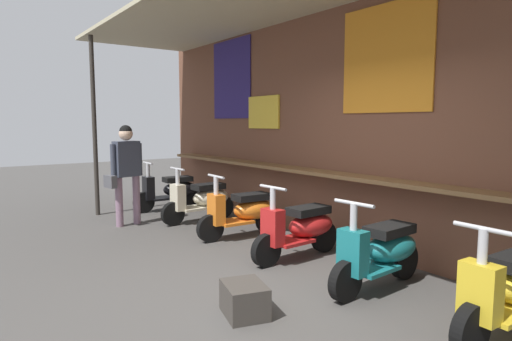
{
  "coord_description": "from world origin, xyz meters",
  "views": [
    {
      "loc": [
        3.45,
        -2.56,
        1.72
      ],
      "look_at": [
        -2.06,
        1.43,
        0.97
      ],
      "focal_mm": 30.52,
      "sensor_mm": 36.0,
      "label": 1
    }
  ],
  "objects_px": {
    "scooter_black": "(172,190)",
    "scooter_yellow": "(512,289)",
    "scooter_orange": "(245,211)",
    "scooter_teal": "(382,251)",
    "scooter_red": "(302,228)",
    "shopper_with_handbag": "(126,165)",
    "merchandise_crate": "(244,300)",
    "scooter_cream": "(203,199)"
  },
  "relations": [
    {
      "from": "scooter_orange",
      "to": "shopper_with_handbag",
      "type": "height_order",
      "value": "shopper_with_handbag"
    },
    {
      "from": "scooter_black",
      "to": "scooter_yellow",
      "type": "distance_m",
      "value": 6.34
    },
    {
      "from": "scooter_cream",
      "to": "shopper_with_handbag",
      "type": "relative_size",
      "value": 0.84
    },
    {
      "from": "scooter_black",
      "to": "scooter_cream",
      "type": "xyz_separation_m",
      "value": [
        1.24,
        0.0,
        0.0
      ]
    },
    {
      "from": "scooter_teal",
      "to": "shopper_with_handbag",
      "type": "bearing_deg",
      "value": -77.59
    },
    {
      "from": "scooter_black",
      "to": "merchandise_crate",
      "type": "bearing_deg",
      "value": 75.24
    },
    {
      "from": "scooter_black",
      "to": "scooter_cream",
      "type": "height_order",
      "value": "same"
    },
    {
      "from": "scooter_red",
      "to": "shopper_with_handbag",
      "type": "xyz_separation_m",
      "value": [
        -3.04,
        -1.18,
        0.63
      ]
    },
    {
      "from": "scooter_red",
      "to": "merchandise_crate",
      "type": "relative_size",
      "value": 3.2
    },
    {
      "from": "scooter_black",
      "to": "scooter_teal",
      "type": "bearing_deg",
      "value": 93.08
    },
    {
      "from": "scooter_cream",
      "to": "scooter_red",
      "type": "height_order",
      "value": "same"
    },
    {
      "from": "scooter_black",
      "to": "scooter_orange",
      "type": "xyz_separation_m",
      "value": [
        2.54,
        -0.0,
        0.0
      ]
    },
    {
      "from": "scooter_orange",
      "to": "merchandise_crate",
      "type": "height_order",
      "value": "scooter_orange"
    },
    {
      "from": "scooter_black",
      "to": "scooter_red",
      "type": "bearing_deg",
      "value": 93.08
    },
    {
      "from": "scooter_cream",
      "to": "scooter_teal",
      "type": "bearing_deg",
      "value": 88.21
    },
    {
      "from": "scooter_black",
      "to": "scooter_orange",
      "type": "relative_size",
      "value": 1.0
    },
    {
      "from": "scooter_cream",
      "to": "scooter_yellow",
      "type": "relative_size",
      "value": 1.0
    },
    {
      "from": "scooter_cream",
      "to": "scooter_orange",
      "type": "relative_size",
      "value": 1.0
    },
    {
      "from": "scooter_black",
      "to": "shopper_with_handbag",
      "type": "relative_size",
      "value": 0.84
    },
    {
      "from": "scooter_orange",
      "to": "scooter_yellow",
      "type": "xyz_separation_m",
      "value": [
        3.8,
        0.0,
        0.0
      ]
    },
    {
      "from": "scooter_cream",
      "to": "scooter_yellow",
      "type": "distance_m",
      "value": 5.1
    },
    {
      "from": "shopper_with_handbag",
      "to": "merchandise_crate",
      "type": "distance_m",
      "value": 4.1
    },
    {
      "from": "scooter_yellow",
      "to": "shopper_with_handbag",
      "type": "height_order",
      "value": "shopper_with_handbag"
    },
    {
      "from": "scooter_cream",
      "to": "shopper_with_handbag",
      "type": "bearing_deg",
      "value": -23.25
    },
    {
      "from": "scooter_cream",
      "to": "scooter_red",
      "type": "relative_size",
      "value": 1.0
    },
    {
      "from": "shopper_with_handbag",
      "to": "merchandise_crate",
      "type": "xyz_separation_m",
      "value": [
        3.99,
        -0.35,
        -0.88
      ]
    },
    {
      "from": "scooter_black",
      "to": "shopper_with_handbag",
      "type": "distance_m",
      "value": 1.55
    },
    {
      "from": "scooter_cream",
      "to": "scooter_teal",
      "type": "height_order",
      "value": "same"
    },
    {
      "from": "shopper_with_handbag",
      "to": "scooter_yellow",
      "type": "bearing_deg",
      "value": 0.84
    },
    {
      "from": "shopper_with_handbag",
      "to": "merchandise_crate",
      "type": "height_order",
      "value": "shopper_with_handbag"
    },
    {
      "from": "scooter_black",
      "to": "scooter_orange",
      "type": "bearing_deg",
      "value": 93.08
    },
    {
      "from": "scooter_red",
      "to": "scooter_yellow",
      "type": "relative_size",
      "value": 1.0
    },
    {
      "from": "scooter_orange",
      "to": "scooter_black",
      "type": "bearing_deg",
      "value": -86.7
    },
    {
      "from": "scooter_orange",
      "to": "scooter_red",
      "type": "distance_m",
      "value": 1.28
    },
    {
      "from": "scooter_red",
      "to": "scooter_black",
      "type": "bearing_deg",
      "value": -92.28
    },
    {
      "from": "scooter_yellow",
      "to": "merchandise_crate",
      "type": "bearing_deg",
      "value": -43.55
    },
    {
      "from": "scooter_yellow",
      "to": "scooter_cream",
      "type": "bearing_deg",
      "value": -87.9
    },
    {
      "from": "scooter_black",
      "to": "scooter_teal",
      "type": "distance_m",
      "value": 5.06
    },
    {
      "from": "merchandise_crate",
      "to": "shopper_with_handbag",
      "type": "bearing_deg",
      "value": 174.95
    },
    {
      "from": "scooter_red",
      "to": "scooter_yellow",
      "type": "distance_m",
      "value": 2.52
    },
    {
      "from": "shopper_with_handbag",
      "to": "scooter_teal",
      "type": "bearing_deg",
      "value": 4.25
    },
    {
      "from": "scooter_orange",
      "to": "merchandise_crate",
      "type": "relative_size",
      "value": 3.2
    }
  ]
}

